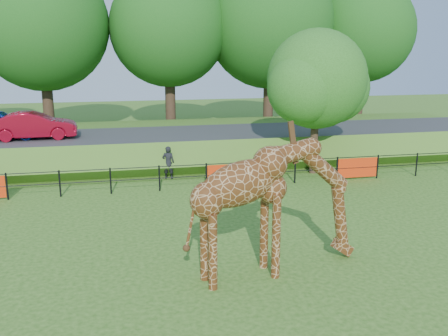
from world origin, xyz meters
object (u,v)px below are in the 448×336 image
Objects in this scene: giraffe at (276,208)px; visitor at (168,163)px; car_red at (34,126)px; tree_east at (318,83)px.

giraffe reaches higher than visitor.
giraffe is 16.29m from car_red.
tree_east is (13.30, -4.10, 2.18)m from car_red.
giraffe is at bearing -152.47° from car_red.
giraffe is 10.53m from visitor.
giraffe is 11.60m from tree_east.
car_red is at bearing 108.29° from giraffe.
visitor is at bearing 177.73° from tree_east.
visitor is 0.23× the size of tree_east.
car_red is 2.70× the size of visitor.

